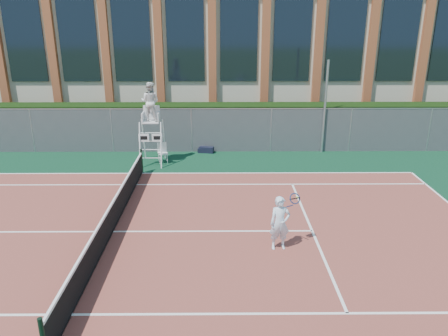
{
  "coord_description": "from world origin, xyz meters",
  "views": [
    {
      "loc": [
        3.47,
        -12.54,
        6.56
      ],
      "look_at": [
        3.59,
        3.0,
        1.13
      ],
      "focal_mm": 35.0,
      "sensor_mm": 36.0,
      "label": 1
    }
  ],
  "objects_px": {
    "umpire_chair": "(150,104)",
    "plastic_chair": "(162,151)",
    "steel_pole": "(325,107)",
    "tennis_player": "(280,223)"
  },
  "relations": [
    {
      "from": "plastic_chair",
      "to": "steel_pole",
      "type": "bearing_deg",
      "value": 11.23
    },
    {
      "from": "plastic_chair",
      "to": "umpire_chair",
      "type": "bearing_deg",
      "value": -169.34
    },
    {
      "from": "steel_pole",
      "to": "tennis_player",
      "type": "height_order",
      "value": "steel_pole"
    },
    {
      "from": "umpire_chair",
      "to": "plastic_chair",
      "type": "distance_m",
      "value": 2.28
    },
    {
      "from": "umpire_chair",
      "to": "tennis_player",
      "type": "bearing_deg",
      "value": -58.9
    },
    {
      "from": "umpire_chair",
      "to": "steel_pole",
      "type": "bearing_deg",
      "value": 11.2
    },
    {
      "from": "steel_pole",
      "to": "umpire_chair",
      "type": "relative_size",
      "value": 1.2
    },
    {
      "from": "steel_pole",
      "to": "plastic_chair",
      "type": "relative_size",
      "value": 4.92
    },
    {
      "from": "umpire_chair",
      "to": "plastic_chair",
      "type": "height_order",
      "value": "umpire_chair"
    },
    {
      "from": "umpire_chair",
      "to": "plastic_chair",
      "type": "relative_size",
      "value": 4.1
    }
  ]
}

